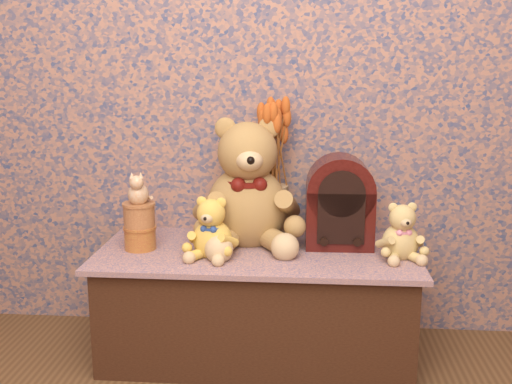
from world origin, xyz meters
TOP-DOWN VIEW (x-y plane):
  - display_shelf at (0.00, 1.22)m, footprint 1.22×0.58m
  - teddy_large at (-0.05, 1.32)m, footprint 0.51×0.58m
  - teddy_medium at (-0.16, 1.13)m, footprint 0.23×0.26m
  - teddy_small at (0.54, 1.17)m, footprint 0.21×0.24m
  - cathedral_radio at (0.32, 1.30)m, footprint 0.26×0.19m
  - ceramic_vase at (0.05, 1.37)m, footprint 0.14×0.14m
  - dried_stalks at (0.05, 1.37)m, footprint 0.31×0.31m
  - biscuit_tin_lower at (-0.45, 1.19)m, footprint 0.15×0.15m
  - biscuit_tin_upper at (-0.45, 1.19)m, footprint 0.12×0.12m
  - cat_figurine at (-0.45, 1.19)m, footprint 0.11×0.12m

SIDE VIEW (x-z plane):
  - display_shelf at x=0.00m, z-range 0.00..0.43m
  - biscuit_tin_lower at x=-0.45m, z-range 0.43..0.52m
  - ceramic_vase at x=0.05m, z-range 0.43..0.66m
  - teddy_small at x=0.54m, z-range 0.43..0.66m
  - teddy_medium at x=-0.16m, z-range 0.43..0.68m
  - biscuit_tin_upper at x=-0.45m, z-range 0.52..0.61m
  - cathedral_radio at x=0.32m, z-range 0.43..0.79m
  - cat_figurine at x=-0.45m, z-range 0.61..0.74m
  - teddy_large at x=-0.05m, z-range 0.43..0.97m
  - dried_stalks at x=0.05m, z-range 0.66..1.12m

